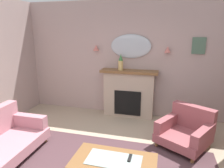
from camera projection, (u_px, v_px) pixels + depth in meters
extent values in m
cube|color=#B29993|center=(136.00, 60.00, 4.93)|extent=(6.57, 0.10, 2.77)
cube|color=tan|center=(129.00, 95.00, 4.98)|extent=(1.20, 0.28, 1.10)
cube|color=black|center=(128.00, 102.00, 4.93)|extent=(0.64, 0.12, 0.60)
cube|color=brown|center=(129.00, 72.00, 4.81)|extent=(1.36, 0.36, 0.06)
cylinder|color=tan|center=(121.00, 65.00, 4.81)|extent=(0.11, 0.11, 0.22)
cone|color=#38753D|center=(121.00, 57.00, 4.76)|extent=(0.10, 0.10, 0.16)
ellipsoid|color=#B2BCC6|center=(131.00, 46.00, 4.80)|extent=(0.96, 0.06, 0.56)
cone|color=#D17066|center=(96.00, 48.00, 4.98)|extent=(0.14, 0.14, 0.14)
cone|color=#D17066|center=(168.00, 49.00, 4.56)|extent=(0.14, 0.14, 0.14)
cube|color=#4C6B56|center=(199.00, 46.00, 4.43)|extent=(0.28, 0.03, 0.36)
cube|color=brown|center=(114.00, 161.00, 2.65)|extent=(1.10, 0.60, 0.04)
cube|color=#8C9E99|center=(114.00, 160.00, 2.64)|extent=(0.72, 0.36, 0.01)
cylinder|color=brown|center=(86.00, 159.00, 3.05)|extent=(0.06, 0.06, 0.40)
cube|color=black|center=(130.00, 158.00, 2.67)|extent=(0.04, 0.16, 0.02)
cube|color=#B77A84|center=(28.00, 121.00, 3.89)|extent=(0.76, 0.16, 0.24)
cylinder|color=brown|center=(45.00, 140.00, 3.89)|extent=(0.07, 0.07, 0.10)
cylinder|color=brown|center=(15.00, 135.00, 4.06)|extent=(0.07, 0.07, 0.10)
cube|color=#934C51|center=(183.00, 138.00, 3.71)|extent=(1.09, 1.09, 0.16)
cube|color=#934C51|center=(193.00, 117.00, 3.86)|extent=(0.77, 0.54, 0.45)
cube|color=#934C51|center=(167.00, 122.00, 3.89)|extent=(0.49, 0.69, 0.22)
cube|color=#934C51|center=(203.00, 135.00, 3.42)|extent=(0.49, 0.69, 0.22)
cylinder|color=brown|center=(156.00, 144.00, 3.74)|extent=(0.06, 0.06, 0.10)
cylinder|color=brown|center=(192.00, 160.00, 3.27)|extent=(0.06, 0.06, 0.10)
cylinder|color=brown|center=(175.00, 131.00, 4.20)|extent=(0.06, 0.06, 0.10)
cylinder|color=brown|center=(209.00, 144.00, 3.74)|extent=(0.06, 0.06, 0.10)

